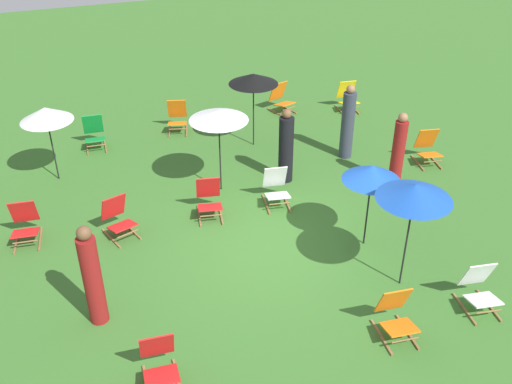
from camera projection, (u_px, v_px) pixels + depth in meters
name	position (u px, v px, depth m)	size (l,w,h in m)	color
ground_plane	(278.00, 245.00, 10.99)	(40.00, 40.00, 0.00)	#386B28
deckchair_0	(118.00, 218.00, 11.12)	(0.68, 0.87, 0.83)	olive
deckchair_1	(428.00, 148.00, 13.62)	(0.62, 0.84, 0.83)	olive
deckchair_2	(479.00, 289.00, 9.39)	(0.60, 0.83, 0.83)	olive
deckchair_3	(25.00, 224.00, 10.96)	(0.57, 0.81, 0.83)	olive
deckchair_4	(209.00, 199.00, 11.71)	(0.62, 0.84, 0.83)	olive
deckchair_5	(347.00, 97.00, 16.26)	(0.57, 0.81, 0.83)	olive
deckchair_6	(94.00, 133.00, 14.30)	(0.53, 0.79, 0.83)	olive
deckchair_7	(276.00, 188.00, 12.08)	(0.61, 0.83, 0.83)	olive
deckchair_8	(177.00, 117.00, 15.11)	(0.67, 0.86, 0.83)	olive
deckchair_9	(281.00, 99.00, 16.17)	(0.67, 0.86, 0.83)	olive
deckchair_10	(159.00, 363.00, 8.07)	(0.54, 0.80, 0.83)	olive
deckchair_11	(396.00, 316.00, 8.86)	(0.56, 0.81, 0.83)	olive
umbrella_0	(46.00, 114.00, 12.31)	(1.12, 1.12, 1.74)	black
umbrella_1	(415.00, 192.00, 9.10)	(1.22, 1.22, 2.00)	black
umbrella_2	(372.00, 173.00, 10.25)	(1.05, 1.05, 1.69)	black
umbrella_3	(219.00, 116.00, 11.83)	(1.24, 1.24, 1.87)	black
umbrella_4	(253.00, 79.00, 13.68)	(1.19, 1.19, 1.86)	black
person_0	(348.00, 124.00, 13.61)	(0.38, 0.38, 1.82)	#333847
person_1	(398.00, 151.00, 12.52)	(0.32, 0.32, 1.71)	maroon
person_2	(286.00, 148.00, 12.67)	(0.38, 0.38, 1.72)	black
person_3	(92.00, 277.00, 8.86)	(0.42, 0.42, 1.81)	maroon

